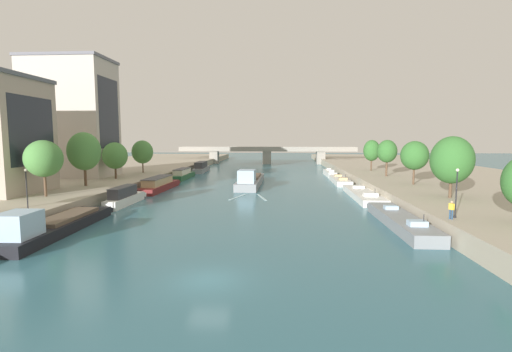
{
  "coord_description": "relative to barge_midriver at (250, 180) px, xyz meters",
  "views": [
    {
      "loc": [
        4.38,
        -21.68,
        8.84
      ],
      "look_at": [
        0.0,
        45.6,
        1.81
      ],
      "focal_mm": 25.51,
      "sensor_mm": 36.0,
      "label": 1
    }
  ],
  "objects": [
    {
      "name": "moored_boat_left_second",
      "position": [
        -15.64,
        10.61,
        -0.08
      ],
      "size": [
        2.47,
        12.84,
        2.28
      ],
      "color": "#235633",
      "rests_on": "ground"
    },
    {
      "name": "person_on_quay",
      "position": [
        20.37,
        -34.97,
        1.7
      ],
      "size": [
        0.37,
        0.44,
        1.62
      ],
      "color": "navy",
      "rests_on": "quay_right"
    },
    {
      "name": "moored_boat_right_near",
      "position": [
        17.19,
        18.79,
        -0.38
      ],
      "size": [
        1.95,
        11.07,
        2.33
      ],
      "color": "silver",
      "rests_on": "ground"
    },
    {
      "name": "barge_midriver",
      "position": [
        0.0,
        0.0,
        0.0
      ],
      "size": [
        4.22,
        20.56,
        3.45
      ],
      "color": "gray",
      "rests_on": "ground"
    },
    {
      "name": "tree_right_nearest",
      "position": [
        25.81,
        -10.69,
        5.19
      ],
      "size": [
        4.08,
        4.08,
        6.61
      ],
      "color": "brown",
      "rests_on": "quay_right"
    },
    {
      "name": "tree_right_end_of_row",
      "position": [
        25.61,
        -23.13,
        5.26
      ],
      "size": [
        4.8,
        4.8,
        7.27
      ],
      "color": "brown",
      "rests_on": "quay_right"
    },
    {
      "name": "tree_left_end_of_row",
      "position": [
        -22.82,
        -25.33,
        5.36
      ],
      "size": [
        4.32,
        4.32,
        6.81
      ],
      "color": "brown",
      "rests_on": "quay_left"
    },
    {
      "name": "tree_left_second",
      "position": [
        -22.49,
        5.35,
        5.01
      ],
      "size": [
        4.25,
        4.25,
        6.59
      ],
      "color": "brown",
      "rests_on": "quay_left"
    },
    {
      "name": "moored_boat_right_lone",
      "position": [
        17.61,
        -30.25,
        -0.45
      ],
      "size": [
        2.93,
        16.14,
        2.21
      ],
      "color": "gray",
      "rests_on": "ground"
    },
    {
      "name": "lamppost_left_bank",
      "position": [
        -19.09,
        -33.65,
        3.04
      ],
      "size": [
        0.28,
        0.28,
        4.1
      ],
      "color": "black",
      "rests_on": "quay_left"
    },
    {
      "name": "moored_boat_right_second",
      "position": [
        17.41,
        5.51,
        -0.5
      ],
      "size": [
        3.18,
        14.24,
        2.1
      ],
      "color": "silver",
      "rests_on": "ground"
    },
    {
      "name": "tree_left_by_lamp",
      "position": [
        -23.13,
        -5.72,
        4.78
      ],
      "size": [
        4.24,
        4.24,
        6.32
      ],
      "color": "brown",
      "rests_on": "quay_left"
    },
    {
      "name": "moored_boat_left_gap_after",
      "position": [
        -15.11,
        -6.75,
        -0.07
      ],
      "size": [
        3.11,
        14.95,
        2.29
      ],
      "color": "maroon",
      "rests_on": "ground"
    },
    {
      "name": "lamppost_right_bank",
      "position": [
        20.98,
        -34.36,
        3.19
      ],
      "size": [
        0.28,
        0.28,
        4.39
      ],
      "color": "black",
      "rests_on": "quay_right"
    },
    {
      "name": "moored_boat_left_upstream",
      "position": [
        -15.34,
        -35.64,
        -0.15
      ],
      "size": [
        3.9,
        16.67,
        3.03
      ],
      "color": "black",
      "rests_on": "ground"
    },
    {
      "name": "moored_boat_left_midway",
      "position": [
        -15.11,
        27.04,
        0.1
      ],
      "size": [
        3.05,
        13.35,
        2.71
      ],
      "color": "gray",
      "rests_on": "ground"
    },
    {
      "name": "quay_right",
      "position": [
        37.46,
        9.58,
        -0.13
      ],
      "size": [
        36.0,
        170.0,
        1.8
      ],
      "primitive_type": "cube",
      "color": "#A89E89",
      "rests_on": "ground"
    },
    {
      "name": "moored_boat_right_upstream",
      "position": [
        17.84,
        -12.71,
        -0.53
      ],
      "size": [
        3.59,
        16.75,
        2.06
      ],
      "color": "silver",
      "rests_on": "ground"
    },
    {
      "name": "tree_right_distant",
      "position": [
        25.3,
        1.73,
        5.37
      ],
      "size": [
        3.6,
        3.6,
        6.72
      ],
      "color": "brown",
      "rests_on": "quay_right"
    },
    {
      "name": "bridge_far",
      "position": [
        1.05,
        58.55,
        2.69
      ],
      "size": [
        60.82,
        4.4,
        5.84
      ],
      "color": "gray",
      "rests_on": "ground"
    },
    {
      "name": "ground_plane",
      "position": [
        1.05,
        -45.42,
        -1.03
      ],
      "size": [
        400.0,
        400.0,
        0.0
      ],
      "primitive_type": "plane",
      "color": "#336675"
    },
    {
      "name": "tree_left_midway",
      "position": [
        -23.33,
        -15.28,
        5.87
      ],
      "size": [
        4.71,
        4.71,
        7.91
      ],
      "color": "brown",
      "rests_on": "quay_left"
    },
    {
      "name": "tree_right_second",
      "position": [
        25.33,
        13.19,
        5.14
      ],
      "size": [
        3.51,
        3.51,
        6.65
      ],
      "color": "brown",
      "rests_on": "quay_right"
    },
    {
      "name": "wake_behind_barge",
      "position": [
        0.97,
        -13.24,
        -1.02
      ],
      "size": [
        5.6,
        5.95,
        0.03
      ],
      "color": "#A5D1DB",
      "rests_on": "ground"
    },
    {
      "name": "building_left_tall",
      "position": [
        -32.74,
        -2.1,
        11.51
      ],
      "size": [
        14.71,
        9.76,
        21.44
      ],
      "color": "#BCB2A8",
      "rests_on": "quay_left"
    },
    {
      "name": "quay_left",
      "position": [
        -35.36,
        9.58,
        -0.13
      ],
      "size": [
        36.0,
        170.0,
        1.8
      ],
      "primitive_type": "cube",
      "color": "#A89E89",
      "rests_on": "ground"
    },
    {
      "name": "moored_boat_left_near",
      "position": [
        -15.13,
        -20.53,
        0.02
      ],
      "size": [
        1.91,
        10.09,
        2.51
      ],
      "color": "silver",
      "rests_on": "ground"
    }
  ]
}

